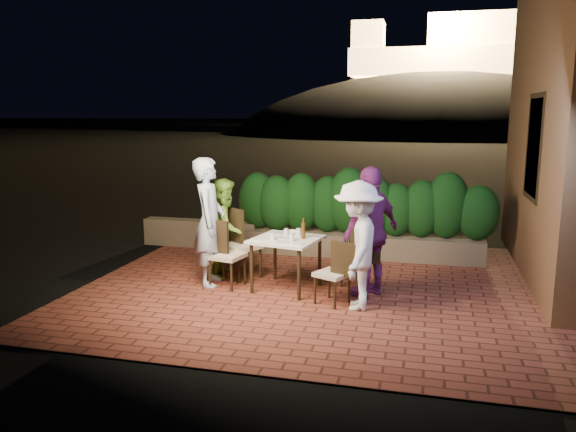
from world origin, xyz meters
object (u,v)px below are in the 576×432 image
(bowl, at_px, (293,232))
(diner_green, at_px, (226,227))
(chair_left_front, at_px, (227,254))
(diner_blue, at_px, (209,222))
(dining_table, at_px, (286,264))
(parapet_lamp, at_px, (223,218))
(chair_right_front, at_px, (332,272))
(diner_purple, at_px, (371,232))
(beer_bottle, at_px, (303,228))
(diner_white, at_px, (358,246))
(chair_right_back, at_px, (351,260))
(chair_left_back, at_px, (242,244))

(bowl, distance_m, diner_green, 1.13)
(chair_left_front, relative_size, diner_blue, 0.52)
(dining_table, xyz_separation_m, parapet_lamp, (-1.76, 2.14, 0.20))
(bowl, bearing_deg, chair_right_front, -45.77)
(dining_table, xyz_separation_m, diner_purple, (1.18, 0.03, 0.52))
(dining_table, xyz_separation_m, beer_bottle, (0.24, 0.02, 0.52))
(diner_blue, height_order, diner_green, diner_blue)
(parapet_lamp, bearing_deg, diner_white, -43.23)
(chair_left_front, height_order, chair_right_back, chair_left_front)
(chair_right_back, bearing_deg, chair_left_back, -2.40)
(chair_right_front, distance_m, diner_white, 0.53)
(dining_table, relative_size, diner_white, 0.53)
(dining_table, distance_m, diner_green, 1.24)
(chair_left_front, bearing_deg, parapet_lamp, 124.39)
(chair_right_back, bearing_deg, chair_left_front, 13.31)
(chair_left_front, relative_size, diner_purple, 0.54)
(bowl, relative_size, diner_white, 0.12)
(bowl, distance_m, parapet_lamp, 2.58)
(dining_table, distance_m, chair_left_front, 0.87)
(chair_right_front, distance_m, chair_right_back, 0.57)
(diner_green, bearing_deg, chair_right_back, -106.91)
(parapet_lamp, bearing_deg, diner_green, -67.77)
(chair_right_back, bearing_deg, diner_purple, 172.96)
(dining_table, relative_size, chair_right_back, 0.94)
(bowl, relative_size, parapet_lamp, 1.37)
(chair_left_back, bearing_deg, bowl, 28.26)
(chair_left_front, relative_size, chair_right_front, 1.13)
(chair_left_front, distance_m, parapet_lamp, 2.40)
(beer_bottle, relative_size, chair_right_front, 0.35)
(chair_right_front, bearing_deg, chair_left_front, 13.05)
(dining_table, distance_m, bowl, 0.49)
(chair_left_front, distance_m, diner_white, 2.02)
(diner_blue, relative_size, parapet_lamp, 13.36)
(chair_right_back, xyz_separation_m, diner_green, (-1.99, 0.37, 0.29))
(diner_purple, height_order, parapet_lamp, diner_purple)
(chair_left_front, distance_m, diner_green, 0.65)
(diner_white, relative_size, parapet_lamp, 11.86)
(beer_bottle, bearing_deg, diner_blue, -177.91)
(chair_left_front, height_order, diner_white, diner_white)
(beer_bottle, bearing_deg, chair_left_back, 160.23)
(chair_right_front, xyz_separation_m, diner_blue, (-1.89, 0.41, 0.51))
(chair_right_front, xyz_separation_m, diner_green, (-1.82, 0.91, 0.33))
(diner_green, relative_size, diner_white, 0.91)
(dining_table, distance_m, chair_right_back, 0.92)
(diner_purple, bearing_deg, diner_green, -67.27)
(beer_bottle, relative_size, diner_white, 0.18)
(chair_right_front, xyz_separation_m, diner_white, (0.34, -0.09, 0.40))
(diner_blue, bearing_deg, parapet_lamp, 2.75)
(chair_right_back, height_order, diner_green, diner_green)
(chair_left_back, xyz_separation_m, chair_right_back, (1.71, -0.29, -0.06))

